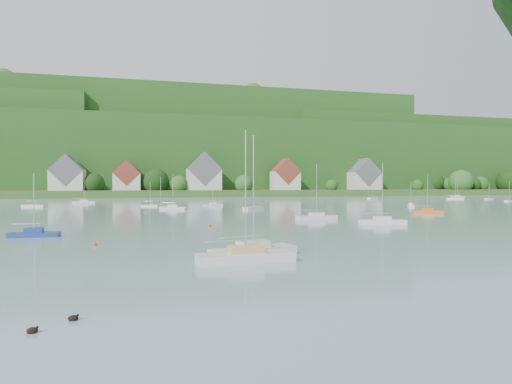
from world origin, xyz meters
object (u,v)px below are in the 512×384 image
near_sailboat_1 (34,233)px  near_sailboat_2 (246,256)px  near_sailboat_5 (428,211)px  near_sailboat_3 (317,217)px  near_sailboat_4 (382,221)px  near_sailboat_0 (253,250)px

near_sailboat_1 → near_sailboat_2: 26.96m
near_sailboat_2 → near_sailboat_5: near_sailboat_2 is taller
near_sailboat_3 → near_sailboat_5: (26.10, 8.38, -0.04)m
near_sailboat_4 → near_sailboat_5: size_ratio=1.15×
near_sailboat_0 → near_sailboat_1: size_ratio=1.38×
near_sailboat_5 → near_sailboat_1: bearing=-145.7°
near_sailboat_3 → near_sailboat_0: bearing=-125.0°
near_sailboat_0 → near_sailboat_3: bearing=43.0°
near_sailboat_0 → near_sailboat_2: 2.67m
near_sailboat_0 → near_sailboat_1: 26.14m
near_sailboat_0 → near_sailboat_3: 34.95m
near_sailboat_1 → near_sailboat_3: near_sailboat_3 is taller
near_sailboat_4 → near_sailboat_5: bearing=52.1°
near_sailboat_0 → near_sailboat_1: (-19.95, 16.89, -0.07)m
near_sailboat_4 → near_sailboat_5: near_sailboat_4 is taller
near_sailboat_1 → near_sailboat_4: near_sailboat_4 is taller
near_sailboat_3 → near_sailboat_5: near_sailboat_3 is taller
near_sailboat_0 → near_sailboat_3: size_ratio=1.06×
near_sailboat_3 → near_sailboat_4: bearing=-62.2°
near_sailboat_1 → near_sailboat_5: (63.34, 21.86, 0.02)m
near_sailboat_1 → near_sailboat_4: size_ratio=0.78×
near_sailboat_1 → near_sailboat_4: bearing=7.3°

